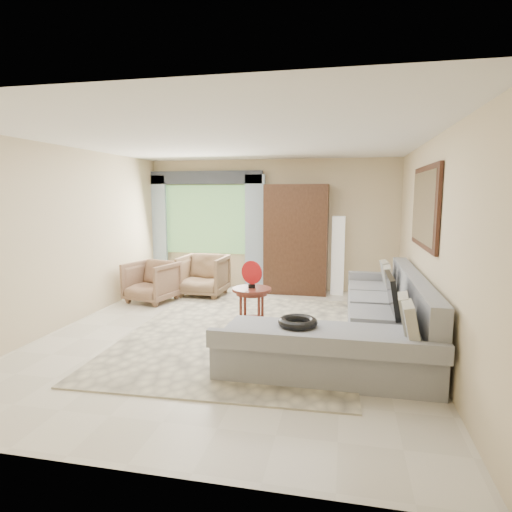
% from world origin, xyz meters
% --- Properties ---
extents(ground, '(6.00, 6.00, 0.00)m').
position_xyz_m(ground, '(0.00, 0.00, 0.00)').
color(ground, silver).
rests_on(ground, ground).
extents(area_rug, '(3.12, 4.09, 0.02)m').
position_xyz_m(area_rug, '(0.10, 0.05, 0.01)').
color(area_rug, beige).
rests_on(area_rug, ground).
extents(sectional_sofa, '(2.30, 3.46, 0.90)m').
position_xyz_m(sectional_sofa, '(1.78, -0.18, 0.28)').
color(sectional_sofa, gray).
rests_on(sectional_sofa, ground).
extents(tv_screen, '(0.14, 0.74, 0.48)m').
position_xyz_m(tv_screen, '(2.05, -0.25, 0.72)').
color(tv_screen, black).
rests_on(tv_screen, sectional_sofa).
extents(garden_hose, '(0.43, 0.43, 0.09)m').
position_xyz_m(garden_hose, '(1.00, -1.02, 0.55)').
color(garden_hose, black).
rests_on(garden_hose, sectional_sofa).
extents(coffee_table, '(0.57, 0.57, 0.57)m').
position_xyz_m(coffee_table, '(0.17, 0.42, 0.30)').
color(coffee_table, '#492013').
rests_on(coffee_table, ground).
extents(red_disc, '(0.33, 0.15, 0.34)m').
position_xyz_m(red_disc, '(0.17, 0.42, 0.80)').
color(red_disc, '#A21012').
rests_on(red_disc, coffee_table).
extents(armchair_left, '(0.94, 0.96, 0.73)m').
position_xyz_m(armchair_left, '(-1.90, 1.47, 0.36)').
color(armchair_left, '#8C694C').
rests_on(armchair_left, ground).
extents(armchair_right, '(0.86, 0.88, 0.77)m').
position_xyz_m(armchair_right, '(-1.13, 2.10, 0.39)').
color(armchair_right, '#856648').
rests_on(armchair_right, ground).
extents(potted_plant, '(0.51, 0.45, 0.55)m').
position_xyz_m(potted_plant, '(-2.18, 2.84, 0.27)').
color(potted_plant, '#999999').
rests_on(potted_plant, ground).
extents(armoire, '(1.20, 0.55, 2.10)m').
position_xyz_m(armoire, '(0.55, 2.72, 1.05)').
color(armoire, black).
rests_on(armoire, ground).
extents(floor_lamp, '(0.24, 0.24, 1.50)m').
position_xyz_m(floor_lamp, '(1.35, 2.78, 0.75)').
color(floor_lamp, silver).
rests_on(floor_lamp, ground).
extents(window, '(1.80, 0.04, 1.40)m').
position_xyz_m(window, '(-1.35, 2.97, 1.40)').
color(window, '#669E59').
rests_on(window, wall_back).
extents(curtain_left, '(0.40, 0.08, 2.30)m').
position_xyz_m(curtain_left, '(-2.40, 2.88, 1.15)').
color(curtain_left, '#9EB7CC').
rests_on(curtain_left, ground).
extents(curtain_right, '(0.40, 0.08, 2.30)m').
position_xyz_m(curtain_right, '(-0.30, 2.88, 1.15)').
color(curtain_right, '#9EB7CC').
rests_on(curtain_right, ground).
extents(valance, '(2.40, 0.12, 0.26)m').
position_xyz_m(valance, '(-1.35, 2.90, 2.25)').
color(valance, '#1E232D').
rests_on(valance, wall_back).
extents(wall_mirror, '(0.05, 1.70, 1.05)m').
position_xyz_m(wall_mirror, '(2.46, 0.35, 1.75)').
color(wall_mirror, black).
rests_on(wall_mirror, wall_right).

